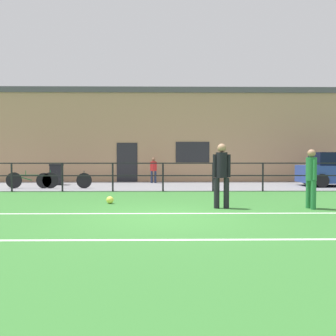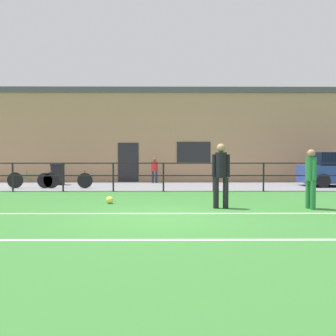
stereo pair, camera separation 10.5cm
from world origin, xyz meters
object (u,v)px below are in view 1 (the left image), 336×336
at_px(soccer_ball_match, 110,200).
at_px(spectator_child, 154,169).
at_px(trash_bin_0, 57,174).
at_px(bicycle_parked_0, 32,180).
at_px(player_striker, 311,175).
at_px(bicycle_parked_1, 64,180).
at_px(player_goalkeeper, 222,172).

height_order(soccer_ball_match, spectator_child, spectator_child).
bearing_deg(trash_bin_0, bicycle_parked_0, -105.99).
height_order(player_striker, bicycle_parked_1, player_striker).
bearing_deg(trash_bin_0, spectator_child, 13.42).
xyz_separation_m(soccer_ball_match, bicycle_parked_0, (-4.03, 4.80, 0.27)).
xyz_separation_m(player_striker, soccer_ball_match, (-5.60, 1.13, -0.81)).
relative_size(player_striker, bicycle_parked_0, 0.72).
height_order(soccer_ball_match, bicycle_parked_1, bicycle_parked_1).
distance_m(spectator_child, bicycle_parked_0, 5.93).
height_order(player_striker, bicycle_parked_0, player_striker).
height_order(soccer_ball_match, bicycle_parked_0, bicycle_parked_0).
relative_size(player_striker, trash_bin_0, 1.61).
height_order(player_goalkeeper, trash_bin_0, player_goalkeeper).
relative_size(bicycle_parked_0, trash_bin_0, 2.25).
xyz_separation_m(player_goalkeeper, bicycle_parked_0, (-7.22, 5.81, -0.63)).
xyz_separation_m(bicycle_parked_0, bicycle_parked_1, (1.36, 0.00, -0.01)).
bearing_deg(soccer_ball_match, spectator_child, 81.80).
xyz_separation_m(player_striker, bicycle_parked_1, (-8.27, 5.93, -0.55)).
xyz_separation_m(player_goalkeeper, bicycle_parked_1, (-5.86, 5.81, -0.64)).
bearing_deg(bicycle_parked_1, trash_bin_0, 114.86).
relative_size(player_goalkeeper, soccer_ball_match, 8.06).
bearing_deg(player_goalkeeper, soccer_ball_match, 165.10).
relative_size(player_goalkeeper, bicycle_parked_0, 0.79).
relative_size(player_striker, soccer_ball_match, 7.35).
distance_m(player_goalkeeper, soccer_ball_match, 3.46).
relative_size(bicycle_parked_0, bicycle_parked_1, 0.94).
height_order(player_goalkeeper, soccer_ball_match, player_goalkeeper).
bearing_deg(bicycle_parked_0, soccer_ball_match, -49.99).
xyz_separation_m(player_goalkeeper, soccer_ball_match, (-3.19, 1.01, -0.89)).
height_order(soccer_ball_match, trash_bin_0, trash_bin_0).
bearing_deg(soccer_ball_match, trash_bin_0, 117.94).
xyz_separation_m(soccer_ball_match, bicycle_parked_1, (-2.67, 4.80, 0.26)).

